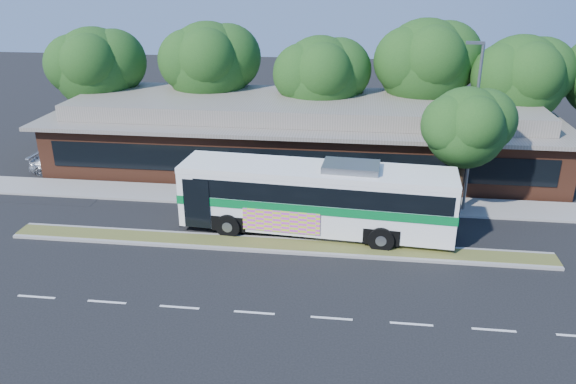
{
  "coord_description": "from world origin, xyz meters",
  "views": [
    {
      "loc": [
        3.59,
        -23.11,
        12.51
      ],
      "look_at": [
        0.36,
        2.67,
        2.0
      ],
      "focal_mm": 35.0,
      "sensor_mm": 36.0,
      "label": 1
    }
  ],
  "objects_px": {
    "sedan": "(63,164)",
    "sidewalk_tree": "(472,126)",
    "lamp_post": "(473,124)",
    "transit_bus": "(317,194)"
  },
  "relations": [
    {
      "from": "sedan",
      "to": "sidewalk_tree",
      "type": "relative_size",
      "value": 0.61
    },
    {
      "from": "lamp_post",
      "to": "sedan",
      "type": "distance_m",
      "value": 25.15
    },
    {
      "from": "lamp_post",
      "to": "sidewalk_tree",
      "type": "bearing_deg",
      "value": -108.7
    },
    {
      "from": "sedan",
      "to": "sidewalk_tree",
      "type": "height_order",
      "value": "sidewalk_tree"
    },
    {
      "from": "transit_bus",
      "to": "sedan",
      "type": "distance_m",
      "value": 18.18
    },
    {
      "from": "sedan",
      "to": "transit_bus",
      "type": "bearing_deg",
      "value": -111.12
    },
    {
      "from": "lamp_post",
      "to": "transit_bus",
      "type": "height_order",
      "value": "lamp_post"
    },
    {
      "from": "sidewalk_tree",
      "to": "sedan",
      "type": "bearing_deg",
      "value": 172.42
    },
    {
      "from": "sedan",
      "to": "sidewalk_tree",
      "type": "distance_m",
      "value": 25.09
    },
    {
      "from": "lamp_post",
      "to": "sedan",
      "type": "relative_size",
      "value": 2.14
    }
  ]
}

